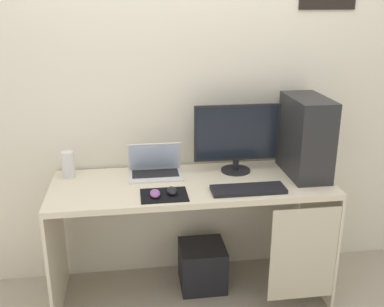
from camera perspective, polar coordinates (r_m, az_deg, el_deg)
The scene contains 12 objects.
ground_plane at distance 3.07m, azimuth 0.00°, elevation -17.10°, with size 8.00×8.00×0.00m, color #9E9384.
wall_back at distance 2.86m, azimuth -0.91°, elevation 8.79°, with size 4.00×0.05×2.60m.
desk at distance 2.74m, azimuth 0.49°, elevation -6.54°, with size 1.66×0.60×0.78m.
pc_tower at distance 2.82m, azimuth 14.17°, elevation 2.09°, with size 0.21×0.42×0.48m, color #232326.
monitor at distance 2.78m, azimuth 5.70°, elevation 2.07°, with size 0.53×0.18×0.43m.
laptop at distance 2.78m, azimuth -4.68°, elevation -1.92°, with size 0.32×0.22×0.20m.
speaker at distance 2.83m, azimuth -15.36°, elevation -1.37°, with size 0.07×0.07×0.16m, color silver.
keyboard at distance 2.58m, azimuth 7.11°, elevation -4.52°, with size 0.42×0.14×0.02m, color black.
mousepad at distance 2.51m, azimuth -3.55°, elevation -5.26°, with size 0.26×0.20×0.01m, color black.
mouse_left at distance 2.52m, azimuth -2.55°, elevation -4.71°, with size 0.06×0.10×0.03m, color black.
mouse_right at distance 2.49m, azimuth -4.68°, elevation -5.05°, with size 0.06×0.10×0.03m, color #8C4C99.
subwoofer at distance 3.06m, azimuth 1.32°, elevation -13.95°, with size 0.29×0.29×0.29m, color black.
Camera 1 is at (-0.34, -2.45, 1.82)m, focal length 42.24 mm.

